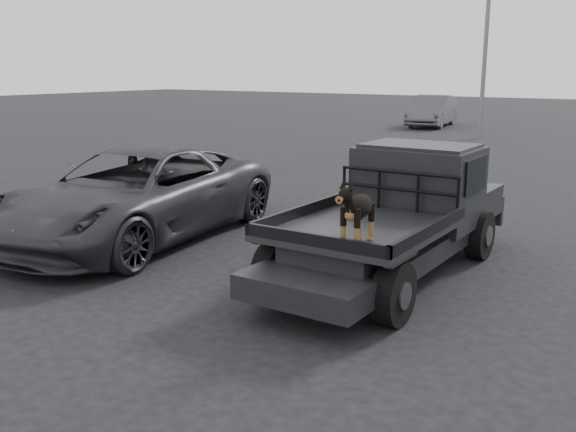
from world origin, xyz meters
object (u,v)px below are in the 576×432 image
Objects in this scene: dog at (358,212)px; distant_car_a at (432,111)px; flatbed_ute at (390,244)px; parked_suv at (137,195)px.

distant_car_a is (-8.73, 24.90, -0.51)m from dog.
distant_car_a is (-8.39, 23.19, 0.32)m from flatbed_ute.
distant_car_a is (-3.90, 23.80, -0.01)m from parked_suv.
dog is (0.34, -1.70, 0.83)m from flatbed_ute.
dog is at bearing -78.69° from flatbed_ute.
parked_suv reaches higher than flatbed_ute.
dog reaches higher than flatbed_ute.
parked_suv is at bearing 167.26° from dog.
distant_car_a is at bearing 91.93° from parked_suv.
distant_car_a is at bearing 109.90° from flatbed_ute.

